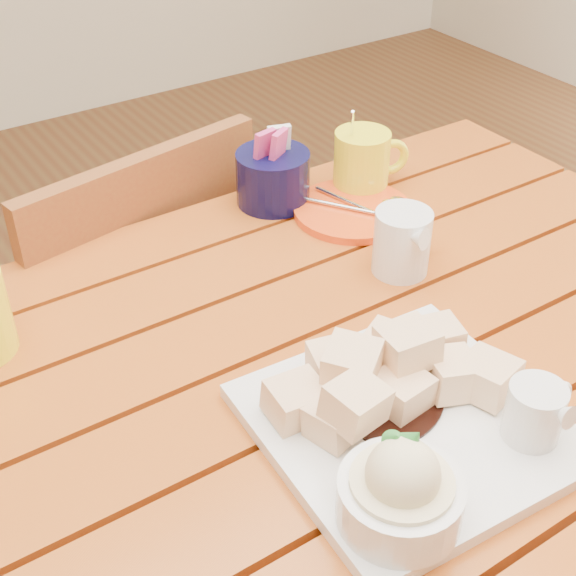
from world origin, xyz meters
TOP-DOWN VIEW (x-y plane):
  - table at (0.00, 0.00)m, footprint 1.20×0.79m
  - dessert_plate at (0.00, -0.14)m, footprint 0.30×0.30m
  - coffee_mug_right at (0.29, 0.30)m, footprint 0.12×0.08m
  - cream_pitcher at (0.20, 0.10)m, footprint 0.10×0.09m
  - sugar_caddy at (0.16, 0.34)m, footprint 0.11×0.11m
  - orange_saucer at (0.24, 0.25)m, footprint 0.17×0.17m
  - chair_far at (-0.03, 0.52)m, footprint 0.46×0.46m

SIDE VIEW (x-z plane):
  - chair_far at x=-0.03m, z-range 0.05..0.89m
  - table at x=0.00m, z-range 0.27..1.02m
  - orange_saucer at x=0.24m, z-range 0.75..0.77m
  - dessert_plate at x=0.00m, z-range 0.73..0.84m
  - sugar_caddy at x=0.16m, z-range 0.73..0.85m
  - cream_pitcher at x=0.20m, z-range 0.75..0.84m
  - coffee_mug_right at x=0.29m, z-range 0.73..0.87m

